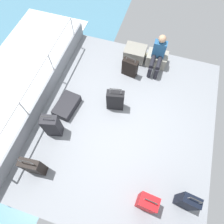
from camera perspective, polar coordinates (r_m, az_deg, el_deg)
The scene contains 14 objects.
ground_plane at distance 5.08m, azimuth 3.65°, elevation -2.98°, with size 4.40×5.20×0.06m, color gray.
gunwale_port at distance 5.44m, azimuth -18.78°, elevation 4.53°, with size 0.06×5.20×0.45m, color gray.
railing_port at distance 5.01m, azimuth -20.62°, elevation 7.85°, with size 0.04×4.20×1.02m.
sea_wake at distance 6.64m, azimuth -28.07°, elevation 4.78°, with size 12.00×12.00×0.01m.
cargo_crate_0 at distance 6.14m, azimuth 6.63°, elevation 16.45°, with size 0.64×0.50×0.38m.
cargo_crate_1 at distance 6.10m, azimuth 12.71°, elevation 14.71°, with size 0.61×0.43×0.37m.
passenger_seated at distance 5.71m, azimuth 13.10°, elevation 15.93°, with size 0.34×0.66×1.07m.
suitcase_0 at distance 5.26m, azimuth -12.84°, elevation 1.78°, with size 0.55×0.79×0.23m.
suitcase_1 at distance 4.97m, azimuth 0.95°, elevation 3.41°, with size 0.46×0.28×0.83m.
suitcase_2 at distance 4.30m, azimuth 9.99°, elevation -24.31°, with size 0.38×0.28×0.85m.
suitcase_3 at distance 4.82m, azimuth -16.83°, elevation -3.83°, with size 0.41×0.32×0.85m.
suitcase_4 at distance 4.68m, azimuth -21.73°, elevation -14.39°, with size 0.45×0.23×0.85m.
suitcase_5 at distance 5.65m, azimuth 5.17°, elevation 12.61°, with size 0.45×0.25×0.65m.
suitcase_6 at distance 4.49m, azimuth 20.72°, elevation -22.98°, with size 0.36×0.23×0.87m.
Camera 1 is at (0.31, -2.08, 4.60)m, focal length 31.79 mm.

